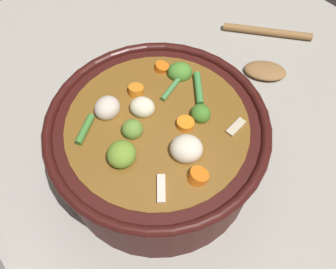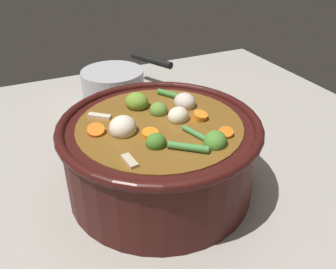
{
  "view_description": "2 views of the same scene",
  "coord_description": "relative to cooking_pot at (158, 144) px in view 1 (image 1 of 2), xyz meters",
  "views": [
    {
      "loc": [
        -0.17,
        -0.21,
        0.52
      ],
      "look_at": [
        0.0,
        -0.02,
        0.11
      ],
      "focal_mm": 38.5,
      "sensor_mm": 36.0,
      "label": 1
    },
    {
      "loc": [
        0.43,
        -0.19,
        0.38
      ],
      "look_at": [
        -0.0,
        0.02,
        0.09
      ],
      "focal_mm": 38.43,
      "sensor_mm": 36.0,
      "label": 2
    }
  ],
  "objects": [
    {
      "name": "ground_plane",
      "position": [
        -0.0,
        -0.0,
        -0.07
      ],
      "size": [
        1.1,
        1.1,
        0.0
      ],
      "primitive_type": "plane",
      "color": "#9E998E"
    },
    {
      "name": "cooking_pot",
      "position": [
        0.0,
        0.0,
        0.0
      ],
      "size": [
        0.31,
        0.31,
        0.14
      ],
      "color": "#38110F",
      "rests_on": "ground_plane"
    },
    {
      "name": "wooden_spoon",
      "position": [
        0.31,
        0.04,
        -0.06
      ],
      "size": [
        0.19,
        0.19,
        0.02
      ],
      "color": "olive",
      "rests_on": "ground_plane"
    }
  ]
}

